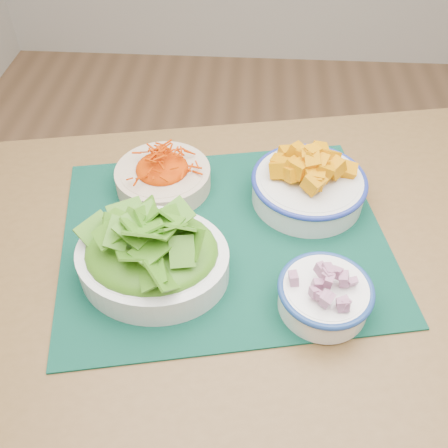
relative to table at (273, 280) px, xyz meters
name	(u,v)px	position (x,y,z in m)	size (l,w,h in m)	color
ground	(345,369)	(0.27, 0.17, -0.65)	(4.00, 4.00, 0.00)	#A2744E
table	(273,280)	(0.00, 0.00, 0.00)	(1.31, 1.00, 0.75)	brown
placemat	(224,236)	(-0.10, 0.02, 0.10)	(0.59, 0.48, 0.00)	black
carrot_bowl	(163,173)	(-0.23, 0.15, 0.14)	(0.22, 0.22, 0.07)	beige
squash_bowl	(310,179)	(0.06, 0.13, 0.16)	(0.28, 0.28, 0.11)	silver
lettuce_bowl	(152,251)	(-0.21, -0.08, 0.16)	(0.28, 0.25, 0.12)	white
onion_bowl	(325,292)	(0.07, -0.13, 0.14)	(0.18, 0.18, 0.08)	white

